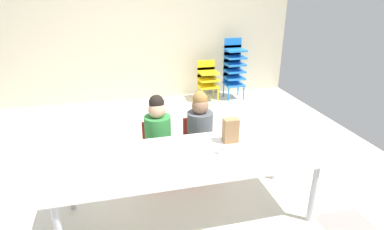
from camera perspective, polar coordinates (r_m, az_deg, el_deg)
ground_plane at (r=3.62m, az=-4.89°, el=-9.31°), size 5.31×4.80×0.02m
back_wall at (r=5.50m, az=-9.68°, el=16.39°), size 5.31×0.10×2.67m
craft_table at (r=2.64m, az=-0.73°, el=-8.12°), size 2.15×0.77×0.59m
seated_child_near_camera at (r=3.15m, az=-6.17°, el=-2.83°), size 0.32×0.31×0.92m
seated_child_middle_seat at (r=3.23m, az=1.41°, el=-2.05°), size 0.32×0.32×0.92m
kid_chair_yellow_stack at (r=5.50m, az=2.81°, el=6.68°), size 0.32×0.30×0.68m
kid_chair_blue_stack at (r=5.61m, az=7.53°, el=8.74°), size 0.32×0.30×1.04m
paper_bag_brown at (r=2.81m, az=6.95°, el=-2.76°), size 0.13×0.09×0.22m
paper_plate_near_edge at (r=2.67m, az=5.19°, el=-6.67°), size 0.18×0.18×0.01m
paper_plate_center_table at (r=2.73m, az=-0.87°, el=-5.82°), size 0.18×0.18×0.01m
donut_powdered_on_plate at (r=2.66m, az=5.20°, el=-6.31°), size 0.10×0.10×0.03m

